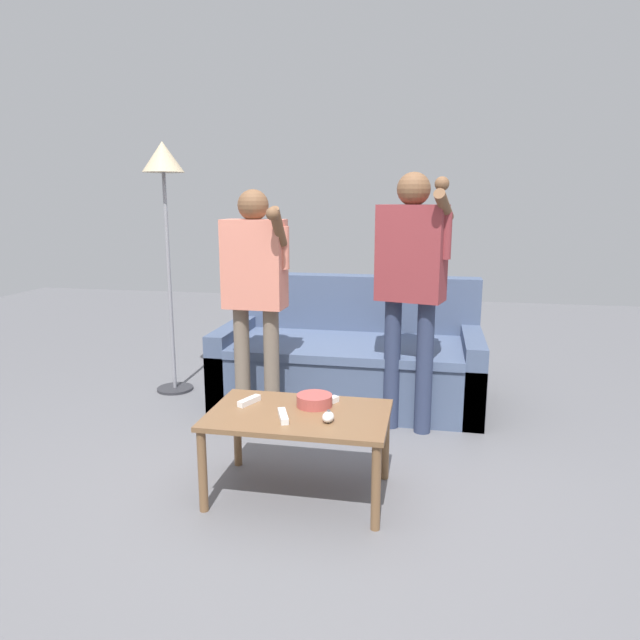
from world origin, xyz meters
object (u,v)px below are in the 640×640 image
floor_lamp (164,181)px  player_left (255,282)px  couch (350,360)px  coffee_table (299,423)px  player_right (411,273)px  game_remote_nunchuk (328,417)px  snack_bowl (314,400)px  game_remote_wand_far (327,402)px  game_remote_wand_spare (283,416)px  game_remote_wand_near (249,401)px

floor_lamp → player_left: bearing=-34.7°
couch → player_left: bearing=-126.6°
coffee_table → player_right: size_ratio=0.55×
game_remote_nunchuk → player_left: player_left is taller
snack_bowl → player_left: player_left is taller
floor_lamp → game_remote_wand_far: (1.46, -1.27, -1.16)m
snack_bowl → game_remote_wand_far: size_ratio=1.18×
floor_lamp → game_remote_wand_far: 2.26m
coffee_table → game_remote_wand_spare: bearing=-118.7°
floor_lamp → game_remote_wand_near: bearing=-51.6°
coffee_table → game_remote_wand_spare: game_remote_wand_spare is taller
coffee_table → game_remote_wand_near: 0.30m
player_left → game_remote_wand_spare: (0.41, -0.90, -0.51)m
couch → game_remote_nunchuk: size_ratio=21.63×
coffee_table → player_left: bearing=120.2°
game_remote_nunchuk → player_right: size_ratio=0.05×
couch → game_remote_wand_near: 1.47m
coffee_table → game_remote_wand_spare: 0.13m
game_remote_wand_far → couch: bearing=93.1°
player_right → game_remote_wand_spare: size_ratio=9.89×
game_remote_nunchuk → game_remote_wand_near: size_ratio=0.59×
coffee_table → player_right: (0.50, 0.96, 0.65)m
floor_lamp → game_remote_wand_near: (1.06, -1.34, -1.16)m
snack_bowl → game_remote_nunchuk: size_ratio=2.08×
game_remote_nunchuk → game_remote_wand_near: game_remote_nunchuk is taller
floor_lamp → player_right: floor_lamp is taller
game_remote_wand_spare → game_remote_wand_far: bearing=53.6°
coffee_table → floor_lamp: 2.30m
floor_lamp → game_remote_wand_far: size_ratio=12.20×
snack_bowl → coffee_table: bearing=-118.5°
floor_lamp → game_remote_wand_spare: 2.30m
game_remote_wand_near → coffee_table: bearing=-14.6°
floor_lamp → snack_bowl: bearing=-42.9°
player_right → coffee_table: bearing=-117.4°
game_remote_nunchuk → player_right: (0.33, 1.05, 0.57)m
coffee_table → snack_bowl: bearing=61.5°
game_remote_nunchuk → floor_lamp: floor_lamp is taller
couch → game_remote_nunchuk: 1.60m
snack_bowl → floor_lamp: floor_lamp is taller
floor_lamp → game_remote_wand_near: 2.06m
game_remote_wand_far → snack_bowl: bearing=-155.0°
snack_bowl → player_right: (0.44, 0.85, 0.56)m
game_remote_wand_far → game_remote_wand_spare: 0.29m
coffee_table → game_remote_wand_far: game_remote_wand_far is taller
snack_bowl → floor_lamp: bearing=137.1°
coffee_table → game_remote_nunchuk: size_ratio=10.17×
player_left → player_right: player_right is taller
game_remote_nunchuk → player_right: bearing=72.5°
game_remote_wand_far → game_remote_wand_spare: same height
floor_lamp → game_remote_wand_spare: floor_lamp is taller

